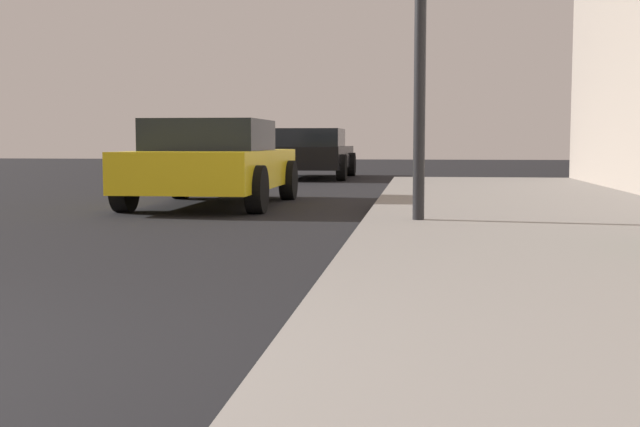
% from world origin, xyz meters
% --- Properties ---
extents(car_yellow, '(2.04, 4.09, 1.27)m').
position_xyz_m(car_yellow, '(-0.47, 9.27, 0.65)').
color(car_yellow, yellow).
rests_on(car_yellow, ground_plane).
extents(car_black, '(2.05, 4.23, 1.27)m').
position_xyz_m(car_black, '(-0.21, 18.32, 0.65)').
color(car_black, black).
rests_on(car_black, ground_plane).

